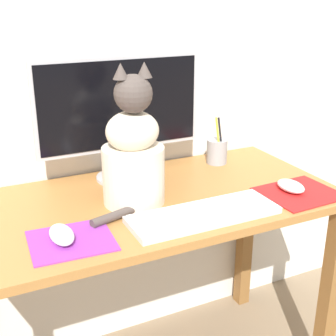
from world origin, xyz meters
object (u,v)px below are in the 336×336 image
Objects in this scene: keyboard at (204,214)px; computer_mouse_left at (62,235)px; pen_cup at (217,151)px; computer_mouse_right at (291,186)px; monitor at (120,112)px; cat at (133,154)px.

keyboard is 0.38m from computer_mouse_left.
pen_cup is at bearing 26.66° from computer_mouse_left.
keyboard is at bearing -173.40° from computer_mouse_right.
computer_mouse_left is at bearing -130.65° from monitor.
keyboard is at bearing -125.68° from pen_cup.
computer_mouse_left is 0.27× the size of cat.
monitor is 0.40m from pen_cup.
cat reaches higher than monitor.
computer_mouse_right is 0.33m from pen_cup.
keyboard is 2.42× the size of pen_cup.
monitor is at bearing 105.21° from keyboard.
pen_cup is at bearing 54.17° from keyboard.
cat reaches higher than computer_mouse_left.
monitor is at bearing 179.25° from pen_cup.
monitor reaches higher than keyboard.
pen_cup reaches higher than computer_mouse_left.
pen_cup is (0.64, 0.32, 0.03)m from computer_mouse_left.
keyboard is at bearing -6.02° from computer_mouse_left.
pen_cup is at bearing -0.75° from monitor.
keyboard is at bearing -74.65° from monitor.
cat is 0.45m from pen_cup.
cat is at bearing -154.52° from pen_cup.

